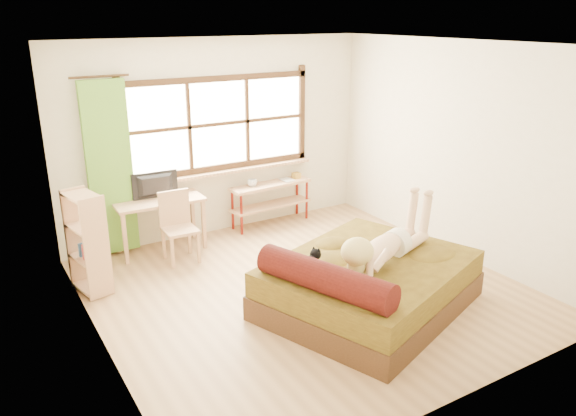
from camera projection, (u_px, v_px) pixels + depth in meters
floor at (306, 290)px, 6.40m from camera, size 4.50×4.50×0.00m
ceiling at (309, 44)px, 5.51m from camera, size 4.50×4.50×0.00m
wall_back at (219, 138)px, 7.77m from camera, size 4.50×0.00×4.50m
wall_front at (473, 248)px, 4.14m from camera, size 4.50×0.00×4.50m
wall_left at (90, 213)px, 4.86m from camera, size 0.00×4.50×4.50m
wall_right at (457, 151)px, 7.06m from camera, size 0.00×4.50×4.50m
window at (219, 127)px, 7.70m from camera, size 2.80×0.16×1.46m
curtain at (110, 169)px, 6.98m from camera, size 0.55×0.10×2.20m
bed at (366, 284)px, 5.92m from camera, size 2.56×2.31×0.80m
woman at (386, 232)px, 5.80m from camera, size 1.54×0.90×0.63m
kitten at (308, 262)px, 5.56m from camera, size 0.34×0.23×0.25m
desk at (159, 206)px, 7.28m from camera, size 1.15×0.55×0.71m
monitor at (156, 186)px, 7.23m from camera, size 0.60×0.10×0.35m
chair at (177, 222)px, 7.07m from camera, size 0.41×0.41×0.89m
pipe_shelf at (271, 194)px, 8.28m from camera, size 1.28×0.40×0.71m
cup at (252, 183)px, 8.05m from camera, size 0.14×0.14×0.10m
book at (282, 181)px, 8.31m from camera, size 0.18×0.23×0.02m
bookshelf at (87, 242)px, 6.20m from camera, size 0.38×0.55×1.16m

